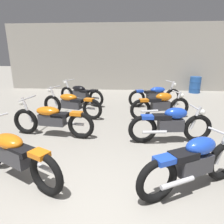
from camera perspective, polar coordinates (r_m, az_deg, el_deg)
The scene contains 10 objects.
back_wall at distance 11.45m, azimuth 2.70°, elevation 15.42°, with size 12.91×0.24×3.60m, color #9E998E.
motorcycle_left_row_0 at distance 3.67m, azimuth -26.47°, elevation -10.66°, with size 1.98×1.14×0.97m.
motorcycle_left_row_1 at distance 5.16m, azimuth -16.96°, elevation -1.92°, with size 2.17×0.68×0.97m.
motorcycle_left_row_2 at distance 6.59m, azimuth -11.69°, elevation 2.42°, with size 2.12×0.85×0.97m.
motorcycle_left_row_3 at distance 8.19m, azimuth -9.03°, elevation 5.29°, with size 2.00×1.10×0.97m.
motorcycle_right_row_0 at distance 3.28m, azimuth 22.60°, elevation -13.30°, with size 1.79×1.03×0.88m.
motorcycle_right_row_1 at distance 4.78m, azimuth 16.64°, elevation -3.28°, with size 1.97×0.55×0.88m.
motorcycle_right_row_2 at distance 6.43m, azimuth 13.82°, elevation 1.99°, with size 1.93×0.70×0.88m.
motorcycle_right_row_3 at distance 7.99m, azimuth 12.38°, elevation 4.83°, with size 2.11×0.89×0.97m.
oil_drum at distance 11.43m, azimuth 22.79°, elevation 7.23°, with size 0.59×0.59×0.85m.
Camera 1 is at (0.40, -1.84, 2.02)m, focal length 31.75 mm.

